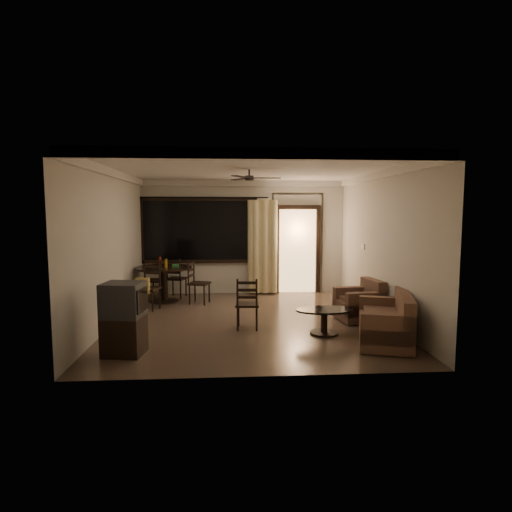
{
  "coord_description": "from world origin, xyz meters",
  "views": [
    {
      "loc": [
        -0.4,
        -7.87,
        2.05
      ],
      "look_at": [
        0.14,
        0.2,
        1.2
      ],
      "focal_mm": 30.0,
      "sensor_mm": 36.0,
      "label": 1
    }
  ],
  "objects": [
    {
      "name": "armchair",
      "position": [
        2.1,
        -0.13,
        0.31
      ],
      "size": [
        0.84,
        0.84,
        0.75
      ],
      "rotation": [
        0.0,
        0.0,
        0.14
      ],
      "color": "#3F261D",
      "rests_on": "ground"
    },
    {
      "name": "dining_chair_north",
      "position": [
        -1.63,
        2.29,
        0.28
      ],
      "size": [
        0.52,
        0.52,
        0.95
      ],
      "rotation": [
        0.0,
        0.0,
        2.85
      ],
      "color": "black",
      "rests_on": "ground"
    },
    {
      "name": "ground",
      "position": [
        0.0,
        0.0,
        0.0
      ],
      "size": [
        5.5,
        5.5,
        0.0
      ],
      "primitive_type": "plane",
      "color": "#7F6651",
      "rests_on": "ground"
    },
    {
      "name": "side_chair",
      "position": [
        -0.06,
        -0.57,
        0.27
      ],
      "size": [
        0.43,
        0.43,
        0.91
      ],
      "rotation": [
        0.0,
        0.0,
        3.06
      ],
      "color": "black",
      "rests_on": "ground"
    },
    {
      "name": "room_shell",
      "position": [
        0.59,
        1.77,
        1.83
      ],
      "size": [
        5.5,
        6.7,
        5.5
      ],
      "color": "beige",
      "rests_on": "ground"
    },
    {
      "name": "dining_table",
      "position": [
        -1.85,
        1.81,
        0.63
      ],
      "size": [
        1.27,
        1.27,
        1.01
      ],
      "rotation": [
        0.0,
        0.0,
        -0.29
      ],
      "color": "black",
      "rests_on": "ground"
    },
    {
      "name": "tv_cabinet",
      "position": [
        -1.89,
        -1.79,
        0.52
      ],
      "size": [
        0.61,
        0.56,
        1.04
      ],
      "rotation": [
        0.0,
        0.0,
        -0.14
      ],
      "color": "black",
      "rests_on": "ground"
    },
    {
      "name": "dining_chair_east",
      "position": [
        -1.05,
        1.58,
        0.28
      ],
      "size": [
        0.52,
        0.52,
        0.95
      ],
      "rotation": [
        0.0,
        0.0,
        1.28
      ],
      "color": "black",
      "rests_on": "ground"
    },
    {
      "name": "dining_chair_west",
      "position": [
        -2.04,
        2.05,
        0.28
      ],
      "size": [
        0.52,
        0.52,
        0.95
      ],
      "rotation": [
        0.0,
        0.0,
        -1.86
      ],
      "color": "black",
      "rests_on": "ground"
    },
    {
      "name": "sofa",
      "position": [
        2.1,
        -1.49,
        0.3
      ],
      "size": [
        1.14,
        1.58,
        0.76
      ],
      "rotation": [
        0.0,
        0.0,
        -0.29
      ],
      "color": "#3F261D",
      "rests_on": "ground"
    },
    {
      "name": "coffee_table",
      "position": [
        1.2,
        -0.97,
        0.28
      ],
      "size": [
        0.96,
        0.58,
        0.42
      ],
      "rotation": [
        0.0,
        0.0,
        -0.05
      ],
      "color": "black",
      "rests_on": "ground"
    },
    {
      "name": "dining_chair_south",
      "position": [
        -2.05,
        0.99,
        0.31
      ],
      "size": [
        0.52,
        0.56,
        0.95
      ],
      "rotation": [
        0.0,
        0.0,
        -0.29
      ],
      "color": "black",
      "rests_on": "ground"
    }
  ]
}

